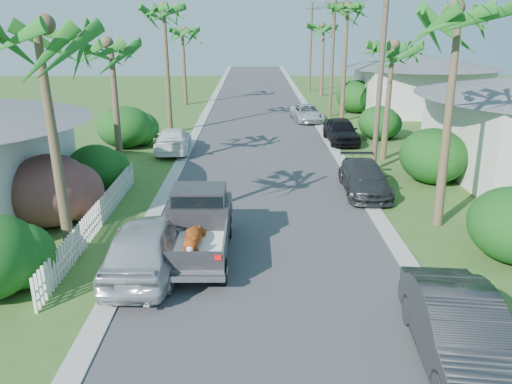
{
  "coord_description": "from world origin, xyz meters",
  "views": [
    {
      "loc": [
        -0.47,
        -11.09,
        7.04
      ],
      "look_at": [
        -0.36,
        5.46,
        1.4
      ],
      "focal_mm": 35.0,
      "sensor_mm": 36.0,
      "label": 1
    }
  ],
  "objects_px": {
    "parked_car_rf": "(341,131)",
    "utility_pole_c": "(332,56)",
    "parked_car_rm": "(364,178)",
    "palm_r_d": "(324,26)",
    "utility_pole_d": "(311,47)",
    "palm_l_b": "(110,44)",
    "parked_car_lf": "(173,140)",
    "palm_r_c": "(348,6)",
    "palm_l_a": "(39,27)",
    "palm_l_d": "(182,30)",
    "utility_pole_b": "(380,77)",
    "palm_l_c": "(164,8)",
    "palm_r_a": "(462,10)",
    "palm_r_b": "(393,45)",
    "house_right_far": "(418,86)",
    "parked_car_ln": "(146,246)",
    "parked_car_rd": "(307,113)",
    "pickup_truck": "(199,221)"
  },
  "relations": [
    {
      "from": "parked_car_ln",
      "to": "palm_r_d",
      "type": "bearing_deg",
      "value": -104.18
    },
    {
      "from": "palm_l_c",
      "to": "utility_pole_c",
      "type": "relative_size",
      "value": 1.02
    },
    {
      "from": "palm_l_d",
      "to": "utility_pole_c",
      "type": "height_order",
      "value": "utility_pole_c"
    },
    {
      "from": "parked_car_lf",
      "to": "parked_car_rf",
      "type": "bearing_deg",
      "value": -170.87
    },
    {
      "from": "parked_car_rd",
      "to": "house_right_far",
      "type": "relative_size",
      "value": 0.48
    },
    {
      "from": "parked_car_lf",
      "to": "utility_pole_d",
      "type": "bearing_deg",
      "value": -115.81
    },
    {
      "from": "utility_pole_b",
      "to": "utility_pole_c",
      "type": "height_order",
      "value": "same"
    },
    {
      "from": "palm_l_a",
      "to": "house_right_far",
      "type": "xyz_separation_m",
      "value": [
        19.2,
        27.0,
        -4.81
      ]
    },
    {
      "from": "palm_l_a",
      "to": "palm_r_d",
      "type": "xyz_separation_m",
      "value": [
        12.7,
        37.0,
        -0.2
      ]
    },
    {
      "from": "parked_car_ln",
      "to": "parked_car_lf",
      "type": "height_order",
      "value": "parked_car_ln"
    },
    {
      "from": "palm_l_a",
      "to": "palm_r_a",
      "type": "distance_m",
      "value": 12.86
    },
    {
      "from": "palm_l_a",
      "to": "palm_l_c",
      "type": "xyz_separation_m",
      "value": [
        0.2,
        19.0,
        0.98
      ]
    },
    {
      "from": "house_right_far",
      "to": "utility_pole_d",
      "type": "relative_size",
      "value": 1.0
    },
    {
      "from": "palm_l_c",
      "to": "palm_r_a",
      "type": "relative_size",
      "value": 1.06
    },
    {
      "from": "parked_car_rf",
      "to": "palm_r_b",
      "type": "bearing_deg",
      "value": -69.98
    },
    {
      "from": "palm_l_d",
      "to": "palm_r_b",
      "type": "height_order",
      "value": "palm_l_d"
    },
    {
      "from": "parked_car_ln",
      "to": "palm_r_d",
      "type": "xyz_separation_m",
      "value": [
        10.1,
        37.74,
        5.9
      ]
    },
    {
      "from": "parked_car_lf",
      "to": "palm_r_c",
      "type": "height_order",
      "value": "palm_r_c"
    },
    {
      "from": "parked_car_ln",
      "to": "parked_car_lf",
      "type": "relative_size",
      "value": 1.06
    },
    {
      "from": "palm_l_c",
      "to": "palm_r_c",
      "type": "relative_size",
      "value": 0.98
    },
    {
      "from": "utility_pole_c",
      "to": "utility_pole_d",
      "type": "xyz_separation_m",
      "value": [
        0.0,
        15.0,
        0.0
      ]
    },
    {
      "from": "palm_l_d",
      "to": "palm_r_b",
      "type": "distance_m",
      "value": 23.08
    },
    {
      "from": "parked_car_rf",
      "to": "palm_r_a",
      "type": "relative_size",
      "value": 0.5
    },
    {
      "from": "parked_car_rm",
      "to": "utility_pole_c",
      "type": "bearing_deg",
      "value": 87.82
    },
    {
      "from": "parked_car_rf",
      "to": "palm_l_c",
      "type": "height_order",
      "value": "palm_l_c"
    },
    {
      "from": "palm_r_a",
      "to": "palm_l_d",
      "type": "bearing_deg",
      "value": 114.57
    },
    {
      "from": "parked_car_lf",
      "to": "utility_pole_b",
      "type": "height_order",
      "value": "utility_pole_b"
    },
    {
      "from": "house_right_far",
      "to": "utility_pole_d",
      "type": "distance_m",
      "value": 15.16
    },
    {
      "from": "parked_car_lf",
      "to": "palm_r_c",
      "type": "xyz_separation_m",
      "value": [
        11.2,
        9.24,
        7.43
      ]
    },
    {
      "from": "palm_l_d",
      "to": "utility_pole_c",
      "type": "xyz_separation_m",
      "value": [
        12.1,
        -6.0,
        -1.84
      ]
    },
    {
      "from": "parked_car_rm",
      "to": "palm_r_c",
      "type": "distance_m",
      "value": 18.24
    },
    {
      "from": "palm_r_b",
      "to": "utility_pole_b",
      "type": "height_order",
      "value": "utility_pole_b"
    },
    {
      "from": "palm_l_d",
      "to": "palm_r_c",
      "type": "xyz_separation_m",
      "value": [
        12.7,
        -8.0,
        1.67
      ]
    },
    {
      "from": "parked_car_ln",
      "to": "utility_pole_c",
      "type": "bearing_deg",
      "value": -108.87
    },
    {
      "from": "parked_car_lf",
      "to": "palm_l_d",
      "type": "relative_size",
      "value": 0.6
    },
    {
      "from": "parked_car_rd",
      "to": "parked_car_lf",
      "type": "height_order",
      "value": "parked_car_lf"
    },
    {
      "from": "palm_l_b",
      "to": "utility_pole_d",
      "type": "height_order",
      "value": "utility_pole_d"
    },
    {
      "from": "palm_l_b",
      "to": "palm_l_c",
      "type": "height_order",
      "value": "palm_l_c"
    },
    {
      "from": "utility_pole_b",
      "to": "utility_pole_c",
      "type": "relative_size",
      "value": 1.0
    },
    {
      "from": "palm_r_d",
      "to": "utility_pole_d",
      "type": "relative_size",
      "value": 0.89
    },
    {
      "from": "palm_l_b",
      "to": "house_right_far",
      "type": "xyz_separation_m",
      "value": [
        19.8,
        18.0,
        -4.03
      ]
    },
    {
      "from": "parked_car_rf",
      "to": "palm_l_d",
      "type": "distance_m",
      "value": 19.68
    },
    {
      "from": "utility_pole_c",
      "to": "utility_pole_d",
      "type": "bearing_deg",
      "value": 90.0
    },
    {
      "from": "parked_car_rf",
      "to": "house_right_far",
      "type": "xyz_separation_m",
      "value": [
        8.04,
        10.95,
        1.38
      ]
    },
    {
      "from": "palm_l_a",
      "to": "utility_pole_c",
      "type": "distance_m",
      "value": 27.74
    },
    {
      "from": "palm_l_d",
      "to": "utility_pole_b",
      "type": "relative_size",
      "value": 0.86
    },
    {
      "from": "palm_l_b",
      "to": "palm_r_a",
      "type": "relative_size",
      "value": 0.85
    },
    {
      "from": "palm_l_b",
      "to": "utility_pole_c",
      "type": "height_order",
      "value": "utility_pole_c"
    },
    {
      "from": "pickup_truck",
      "to": "utility_pole_c",
      "type": "distance_m",
      "value": 25.76
    },
    {
      "from": "parked_car_rf",
      "to": "utility_pole_c",
      "type": "xyz_separation_m",
      "value": [
        0.64,
        8.95,
        3.86
      ]
    }
  ]
}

